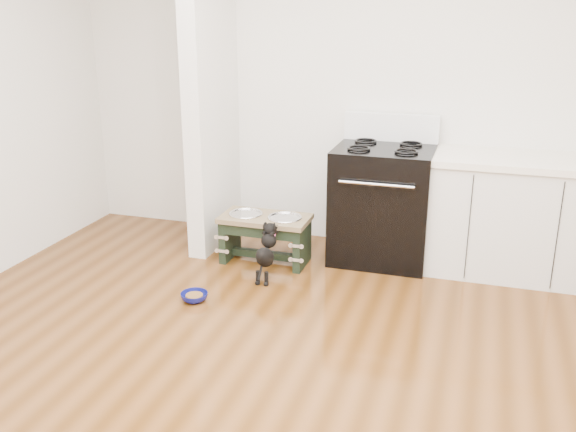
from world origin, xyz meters
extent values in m
plane|color=#4B290D|center=(0.00, 0.00, 0.00)|extent=(5.00, 5.00, 0.00)
plane|color=silver|center=(0.00, 2.50, 1.35)|extent=(5.00, 0.00, 5.00)
cube|color=silver|center=(-1.18, 2.10, 1.35)|extent=(0.15, 0.80, 2.70)
cube|color=black|center=(0.25, 2.15, 0.46)|extent=(0.76, 0.65, 0.92)
cube|color=black|center=(0.25, 1.84, 0.40)|extent=(0.58, 0.02, 0.50)
cylinder|color=silver|center=(0.25, 1.80, 0.72)|extent=(0.56, 0.02, 0.02)
cube|color=white|center=(0.25, 2.43, 1.03)|extent=(0.76, 0.08, 0.22)
torus|color=black|center=(0.07, 2.01, 0.93)|extent=(0.18, 0.18, 0.02)
torus|color=black|center=(0.43, 2.01, 0.93)|extent=(0.18, 0.18, 0.02)
torus|color=black|center=(0.07, 2.29, 0.93)|extent=(0.18, 0.18, 0.02)
torus|color=black|center=(0.43, 2.29, 0.93)|extent=(0.18, 0.18, 0.02)
cube|color=silver|center=(1.23, 2.18, 0.43)|extent=(1.20, 0.60, 0.86)
cube|color=beige|center=(1.23, 2.18, 0.89)|extent=(1.24, 0.64, 0.05)
cube|color=black|center=(1.23, 1.92, 0.05)|extent=(1.20, 0.06, 0.10)
cube|color=black|center=(-0.93, 1.81, 0.17)|extent=(0.06, 0.34, 0.35)
cube|color=black|center=(-0.31, 1.81, 0.17)|extent=(0.06, 0.34, 0.35)
cube|color=black|center=(-0.62, 1.65, 0.30)|extent=(0.56, 0.03, 0.09)
cube|color=black|center=(-0.62, 1.81, 0.06)|extent=(0.56, 0.06, 0.06)
cube|color=brown|center=(-0.62, 1.81, 0.36)|extent=(0.70, 0.37, 0.04)
cylinder|color=silver|center=(-0.78, 1.81, 0.37)|extent=(0.24, 0.24, 0.04)
cylinder|color=silver|center=(-0.46, 1.81, 0.37)|extent=(0.24, 0.24, 0.04)
torus|color=silver|center=(-0.78, 1.81, 0.39)|extent=(0.27, 0.27, 0.02)
torus|color=silver|center=(-0.46, 1.81, 0.39)|extent=(0.27, 0.27, 0.02)
cylinder|color=black|center=(-0.53, 1.38, 0.05)|extent=(0.03, 0.03, 0.11)
cylinder|color=black|center=(-0.46, 1.38, 0.05)|extent=(0.03, 0.03, 0.11)
sphere|color=black|center=(-0.53, 1.37, 0.01)|extent=(0.04, 0.04, 0.04)
sphere|color=black|center=(-0.46, 1.37, 0.01)|extent=(0.04, 0.04, 0.04)
ellipsoid|color=black|center=(-0.49, 1.44, 0.19)|extent=(0.12, 0.28, 0.25)
sphere|color=black|center=(-0.49, 1.53, 0.29)|extent=(0.12, 0.12, 0.12)
sphere|color=black|center=(-0.49, 1.57, 0.37)|extent=(0.10, 0.10, 0.10)
sphere|color=black|center=(-0.53, 1.64, 0.37)|extent=(0.03, 0.03, 0.03)
sphere|color=black|center=(-0.46, 1.64, 0.37)|extent=(0.03, 0.03, 0.03)
cylinder|color=black|center=(-0.49, 1.33, 0.11)|extent=(0.02, 0.08, 0.09)
torus|color=#EA4478|center=(-0.49, 1.55, 0.33)|extent=(0.09, 0.06, 0.09)
imported|color=#0D105E|center=(-0.86, 0.98, 0.03)|extent=(0.19, 0.19, 0.06)
cylinder|color=brown|center=(-0.86, 0.98, 0.03)|extent=(0.12, 0.12, 0.02)
camera|label=1|loc=(0.99, -2.71, 2.00)|focal=40.00mm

